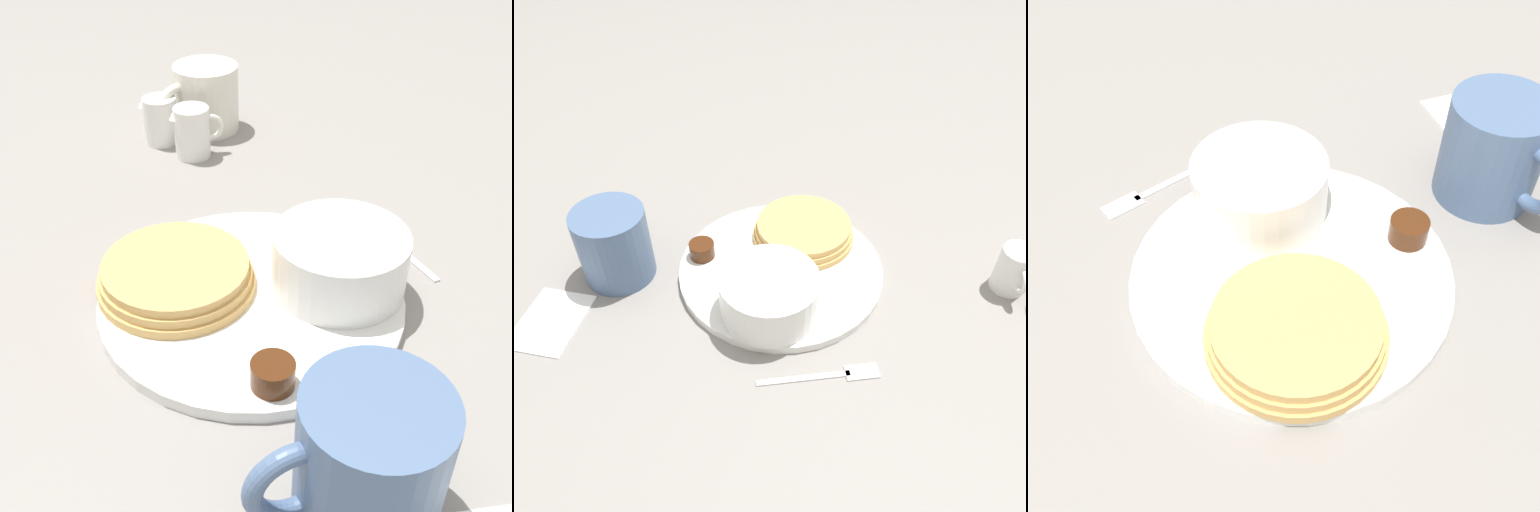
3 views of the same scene
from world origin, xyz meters
TOP-DOWN VIEW (x-y plane):
  - ground_plane at (0.00, 0.00)m, footprint 4.00×4.00m
  - plate at (0.00, 0.00)m, footprint 0.28×0.28m
  - pancake_stack at (0.06, -0.03)m, footprint 0.14×0.14m
  - bowl at (-0.08, 0.01)m, footprint 0.12×0.12m
  - syrup_cup at (0.01, 0.11)m, footprint 0.03×0.03m
  - butter_ramekin at (-0.10, 0.03)m, footprint 0.04×0.04m
  - coffee_mug at (-0.01, 0.22)m, footprint 0.13×0.09m
  - creamer_pitcher_near at (-0.01, -0.30)m, footprint 0.07×0.04m
  - fork at (-0.16, -0.07)m, footprint 0.04×0.14m
  - napkin at (-0.11, 0.28)m, footprint 0.11×0.09m

SIDE VIEW (x-z plane):
  - ground_plane at x=0.00m, z-range 0.00..0.00m
  - fork at x=-0.16m, z-range 0.00..0.00m
  - napkin at x=-0.11m, z-range 0.00..0.00m
  - plate at x=0.00m, z-range 0.00..0.01m
  - syrup_cup at x=0.01m, z-range 0.01..0.03m
  - pancake_stack at x=0.06m, z-range 0.01..0.04m
  - butter_ramekin at x=-0.10m, z-range 0.01..0.05m
  - creamer_pitcher_near at x=-0.01m, z-range 0.00..0.07m
  - bowl at x=-0.08m, z-range 0.01..0.07m
  - coffee_mug at x=-0.01m, z-range 0.00..0.10m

